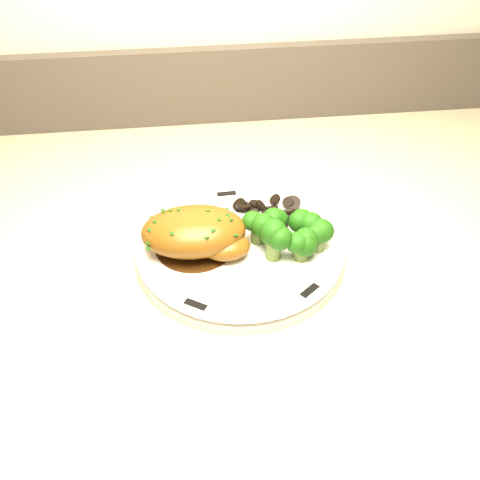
{
  "coord_description": "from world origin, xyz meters",
  "views": [
    {
      "loc": [
        0.41,
        1.13,
        1.4
      ],
      "look_at": [
        0.47,
        1.66,
        0.95
      ],
      "focal_mm": 45.0,
      "sensor_mm": 36.0,
      "label": 1
    }
  ],
  "objects": [
    {
      "name": "chicken_breast",
      "position": [
        0.42,
        1.66,
        0.97
      ],
      "size": [
        0.12,
        0.08,
        0.05
      ],
      "rotation": [
        0.0,
        0.0,
        -0.01
      ],
      "color": "brown",
      "rests_on": "plate"
    },
    {
      "name": "rim_accent_3",
      "position": [
        0.54,
        1.58,
        0.94
      ],
      "size": [
        0.03,
        0.02,
        0.0
      ],
      "primitive_type": "cube",
      "rotation": [
        0.0,
        0.0,
        6.96
      ],
      "color": "black",
      "rests_on": "plate"
    },
    {
      "name": "rim_accent_4",
      "position": [
        0.57,
        1.7,
        0.94
      ],
      "size": [
        0.02,
        0.03,
        0.0
      ],
      "primitive_type": "cube",
      "rotation": [
        0.0,
        0.0,
        8.22
      ],
      "color": "black",
      "rests_on": "plate"
    },
    {
      "name": "rim_accent_1",
      "position": [
        0.37,
        1.68,
        0.94
      ],
      "size": [
        0.02,
        0.03,
        0.0
      ],
      "primitive_type": "cube",
      "rotation": [
        0.0,
        0.0,
        4.45
      ],
      "color": "black",
      "rests_on": "plate"
    },
    {
      "name": "gravy_pool",
      "position": [
        0.42,
        1.66,
        0.94
      ],
      "size": [
        0.09,
        0.09,
        0.0
      ],
      "primitive_type": "cylinder",
      "color": "#331B09",
      "rests_on": "plate"
    },
    {
      "name": "rim_accent_2",
      "position": [
        0.41,
        1.57,
        0.94
      ],
      "size": [
        0.03,
        0.02,
        0.0
      ],
      "primitive_type": "cube",
      "rotation": [
        0.0,
        0.0,
        5.71
      ],
      "color": "black",
      "rests_on": "plate"
    },
    {
      "name": "mushroom_pile",
      "position": [
        0.51,
        1.71,
        0.95
      ],
      "size": [
        0.08,
        0.06,
        0.02
      ],
      "color": "black",
      "rests_on": "plate"
    },
    {
      "name": "rim_accent_0",
      "position": [
        0.47,
        1.76,
        0.94
      ],
      "size": [
        0.03,
        0.01,
        0.0
      ],
      "primitive_type": "cube",
      "rotation": [
        0.0,
        0.0,
        3.19
      ],
      "color": "black",
      "rests_on": "plate"
    },
    {
      "name": "counter",
      "position": [
        0.08,
        1.67,
        0.47
      ],
      "size": [
        2.14,
        0.71,
        1.05
      ],
      "color": "brown",
      "rests_on": "ground"
    },
    {
      "name": "broccoli_florets",
      "position": [
        0.53,
        1.65,
        0.97
      ],
      "size": [
        0.09,
        0.07,
        0.04
      ],
      "rotation": [
        0.0,
        0.0,
        -0.34
      ],
      "color": "olive",
      "rests_on": "plate"
    },
    {
      "name": "plate",
      "position": [
        0.47,
        1.66,
        0.93
      ],
      "size": [
        0.27,
        0.27,
        0.02
      ],
      "primitive_type": "cylinder",
      "rotation": [
        0.0,
        0.0,
        0.13
      ],
      "color": "white",
      "rests_on": "counter"
    }
  ]
}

